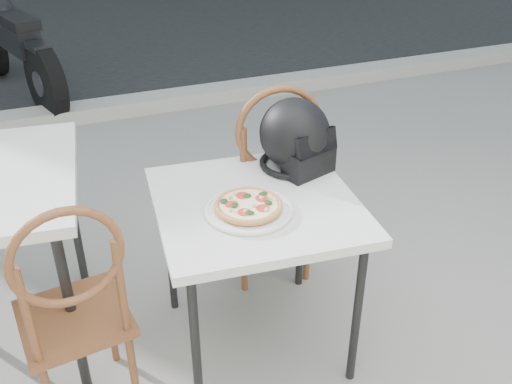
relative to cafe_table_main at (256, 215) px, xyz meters
name	(u,v)px	position (x,y,z in m)	size (l,w,h in m)	color
ground	(261,359)	(-0.02, -0.12, -0.67)	(80.00, 80.00, 0.00)	gray
street_asphalt	(75,12)	(-0.02, 6.88, -0.67)	(30.00, 8.00, 0.00)	black
curb	(128,106)	(-0.02, 2.88, -0.61)	(30.00, 0.25, 0.12)	#9A9790
cafe_table_main	(256,215)	(0.00, 0.00, 0.00)	(0.85, 0.85, 0.73)	silver
plate	(249,210)	(-0.06, -0.07, 0.08)	(0.44, 0.44, 0.02)	white
pizza	(249,205)	(-0.06, -0.07, 0.10)	(0.28, 0.28, 0.03)	#CB8B4A
helmet	(296,138)	(0.26, 0.20, 0.20)	(0.37, 0.38, 0.30)	black
cafe_chair_main	(272,174)	(0.25, 0.41, -0.08)	(0.45, 0.45, 1.06)	brown
cafe_chair_side	(73,304)	(-0.73, -0.12, -0.12)	(0.42, 0.42, 0.99)	brown
motorcycle	(12,45)	(-0.85, 3.69, -0.21)	(0.77, 2.01, 1.03)	black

